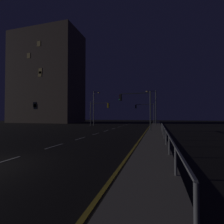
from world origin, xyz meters
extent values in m
plane|color=black|center=(0.00, 17.50, 0.00)|extent=(112.00, 112.00, 0.00)
cube|color=gray|center=(6.74, 17.50, 0.07)|extent=(2.02, 77.00, 0.14)
cube|color=silver|center=(0.00, 1.00, 0.01)|extent=(0.14, 2.00, 0.01)
cube|color=silver|center=(0.00, 5.00, 0.01)|extent=(0.14, 2.00, 0.01)
cube|color=silver|center=(0.00, 9.00, 0.01)|extent=(0.14, 2.00, 0.01)
cube|color=silver|center=(0.00, 13.00, 0.01)|extent=(0.14, 2.00, 0.01)
cube|color=silver|center=(0.00, 17.00, 0.01)|extent=(0.14, 2.00, 0.01)
cube|color=silver|center=(0.00, 21.00, 0.01)|extent=(0.14, 2.00, 0.01)
cube|color=silver|center=(0.00, 25.00, 0.01)|extent=(0.14, 2.00, 0.01)
cube|color=silver|center=(0.00, 29.00, 0.01)|extent=(0.14, 2.00, 0.01)
cube|color=silver|center=(0.00, 33.00, 0.01)|extent=(0.14, 2.00, 0.01)
cube|color=silver|center=(0.00, 37.00, 0.01)|extent=(0.14, 2.00, 0.01)
cube|color=silver|center=(0.00, 41.00, 0.01)|extent=(0.14, 2.00, 0.01)
cube|color=silver|center=(0.00, 45.00, 0.01)|extent=(0.14, 2.00, 0.01)
cube|color=gold|center=(5.48, 22.50, 0.01)|extent=(0.14, 53.00, 0.01)
cylinder|color=#38383D|center=(6.21, 37.67, 2.72)|extent=(0.16, 0.16, 5.16)
cylinder|color=#38383D|center=(3.92, 37.59, 5.05)|extent=(4.59, 0.26, 0.11)
cube|color=black|center=(1.62, 37.51, 4.53)|extent=(0.29, 0.35, 0.95)
sphere|color=black|center=(1.47, 37.51, 4.83)|extent=(0.20, 0.20, 0.20)
sphere|color=black|center=(1.47, 37.51, 4.53)|extent=(0.20, 0.20, 0.20)
sphere|color=#19D84C|center=(1.47, 37.51, 4.23)|extent=(0.20, 0.20, 0.20)
cylinder|color=#38383D|center=(-6.16, 25.68, 2.46)|extent=(0.16, 0.16, 4.91)
cylinder|color=#38383D|center=(-4.21, 25.47, 4.66)|extent=(3.91, 0.53, 0.11)
cube|color=olive|center=(-2.26, 25.26, 4.14)|extent=(0.31, 0.37, 0.95)
sphere|color=black|center=(-2.11, 25.25, 4.44)|extent=(0.20, 0.20, 0.20)
sphere|color=black|center=(-2.11, 25.25, 4.14)|extent=(0.20, 0.20, 0.20)
sphere|color=#19D84C|center=(-2.11, 25.25, 3.84)|extent=(0.20, 0.20, 0.20)
cylinder|color=#2D3033|center=(6.10, 18.06, 2.87)|extent=(0.16, 0.16, 5.47)
cylinder|color=#2D3033|center=(3.96, 18.16, 5.36)|extent=(4.28, 0.32, 0.11)
cube|color=black|center=(1.82, 18.27, 4.83)|extent=(0.30, 0.35, 0.95)
sphere|color=black|center=(1.67, 18.28, 5.13)|extent=(0.20, 0.20, 0.20)
sphere|color=black|center=(1.67, 18.28, 4.83)|extent=(0.20, 0.20, 0.20)
sphere|color=#19D84C|center=(1.67, 18.28, 4.53)|extent=(0.20, 0.20, 0.20)
cylinder|color=#2D3033|center=(6.73, 31.59, 3.90)|extent=(0.18, 0.18, 7.52)
cylinder|color=#4C4C51|center=(5.82, 31.20, 7.51)|extent=(1.84, 0.87, 0.10)
ellipsoid|color=#F9D172|center=(4.92, 30.81, 7.41)|extent=(0.56, 0.36, 0.24)
cylinder|color=#4C4C51|center=(-6.36, 27.87, 3.76)|extent=(0.18, 0.18, 7.51)
cylinder|color=#4C4C51|center=(-5.92, 28.35, 7.36)|extent=(0.96, 1.04, 0.10)
ellipsoid|color=#F9D172|center=(-5.47, 28.84, 7.26)|extent=(0.56, 0.36, 0.24)
cylinder|color=#59595E|center=(7.60, -2.00, 0.61)|extent=(0.09, 0.09, 0.95)
cylinder|color=#59595E|center=(7.60, 0.99, 0.61)|extent=(0.09, 0.09, 0.95)
cylinder|color=#59595E|center=(7.60, 3.99, 0.61)|extent=(0.09, 0.09, 0.95)
cylinder|color=#59595E|center=(7.60, 6.98, 0.61)|extent=(0.09, 0.09, 0.95)
cylinder|color=#59595E|center=(7.60, 9.97, 0.61)|extent=(0.09, 0.09, 0.95)
cylinder|color=#59595E|center=(7.60, 12.97, 0.61)|extent=(0.09, 0.09, 0.95)
cylinder|color=#59595E|center=(7.60, 15.96, 0.61)|extent=(0.09, 0.09, 0.95)
cylinder|color=#59595E|center=(7.60, 18.95, 0.61)|extent=(0.09, 0.09, 0.95)
cube|color=slate|center=(7.60, 8.48, 1.09)|extent=(0.06, 20.95, 0.06)
cube|color=brown|center=(-26.67, 38.62, 14.07)|extent=(21.35, 11.12, 28.14)
cube|color=#EACC7A|center=(-25.27, 33.03, 22.57)|extent=(1.10, 0.06, 1.50)
cube|color=black|center=(-26.24, 33.03, 4.73)|extent=(1.10, 0.06, 1.50)
cube|color=#EACC7A|center=(-24.66, 33.03, 14.75)|extent=(1.10, 0.06, 1.50)
cube|color=#EACC7A|center=(-28.74, 33.03, 19.50)|extent=(1.10, 0.06, 1.50)
cube|color=#EACC7A|center=(-24.81, 33.03, 13.87)|extent=(1.10, 0.06, 1.50)
cube|color=black|center=(-26.45, 33.03, 5.25)|extent=(1.10, 0.06, 1.50)
camera|label=1|loc=(7.00, -4.89, 2.17)|focal=25.85mm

